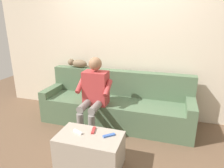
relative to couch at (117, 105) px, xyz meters
The scene contains 9 objects.
ground_plane 0.80m from the couch, 90.00° to the left, with size 8.00×8.00×0.00m, color brown.
back_wall 1.08m from the couch, 90.00° to the right, with size 5.03×0.06×2.58m, color beige.
couch is the anchor object (origin of this frame).
coffee_table 1.18m from the couch, 90.00° to the left, with size 0.78×0.45×0.42m.
person_solo_seated 0.57m from the couch, 55.09° to the left, with size 0.53×0.59×1.18m.
cat_on_backrest 1.06m from the couch, 15.34° to the right, with size 0.53×0.14×0.16m.
remote_white 1.17m from the couch, 82.24° to the left, with size 0.14×0.03×0.02m, color white.
remote_red 1.07m from the couch, 90.48° to the left, with size 0.15×0.04×0.02m, color #B73333.
remote_blue 1.14m from the couch, 101.48° to the left, with size 0.15×0.04×0.02m, color #3860B7.
Camera 1 is at (-0.87, 2.94, 1.73)m, focal length 32.37 mm.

